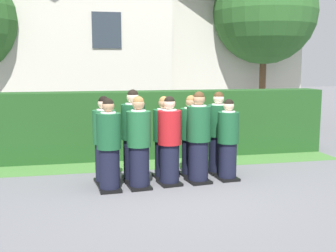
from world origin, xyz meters
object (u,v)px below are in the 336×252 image
student_front_row_1 (139,145)px  student_front_row_4 (228,142)px  student_in_red_blazer (169,143)px  student_front_row_0 (109,147)px  student_rear_row_1 (133,138)px  student_rear_row_0 (105,142)px  student_rear_row_2 (164,140)px  student_rear_row_4 (218,135)px  student_front_row_3 (199,139)px  student_rear_row_3 (191,138)px

student_front_row_1 → student_front_row_4: 1.74m
student_in_red_blazer → student_front_row_0: bearing=-172.2°
student_in_red_blazer → student_front_row_4: (1.16, 0.08, -0.04)m
student_front_row_1 → student_rear_row_1: size_ratio=0.95×
student_rear_row_0 → student_rear_row_2: 1.14m
student_front_row_0 → student_rear_row_4: 2.34m
student_rear_row_0 → student_in_red_blazer: bearing=-16.3°
student_in_red_blazer → student_rear_row_1: 0.73m
student_front_row_0 → student_front_row_3: bearing=6.3°
student_rear_row_2 → student_rear_row_4: (1.13, 0.13, 0.03)m
student_front_row_0 → student_rear_row_2: bearing=28.8°
student_front_row_3 → student_rear_row_0: bearing=169.9°
student_rear_row_3 → student_rear_row_4: 0.59m
student_front_row_3 → student_rear_row_0: student_front_row_3 is taller
student_front_row_1 → student_front_row_3: (1.13, 0.14, 0.03)m
student_front_row_3 → student_rear_row_3: (-0.02, 0.47, -0.05)m
student_rear_row_2 → student_rear_row_4: bearing=6.4°
student_front_row_3 → student_rear_row_0: 1.73m
student_front_row_4 → student_rear_row_4: size_ratio=0.94×
student_front_row_0 → student_rear_row_3: 1.77m
student_front_row_3 → student_rear_row_4: 0.78m
student_front_row_1 → student_rear_row_0: student_front_row_1 is taller
student_front_row_4 → student_rear_row_1: size_ratio=0.90×
student_front_row_4 → student_rear_row_3: (-0.62, 0.42, 0.02)m
student_front_row_0 → student_front_row_4: (2.26, 0.23, -0.04)m
student_front_row_0 → student_in_red_blazer: student_in_red_blazer is taller
student_rear_row_0 → student_rear_row_1: 0.55m
student_in_red_blazer → student_rear_row_0: size_ratio=1.00×
student_rear_row_1 → student_in_red_blazer: bearing=-33.2°
student_front_row_3 → student_rear_row_1: size_ratio=0.98×
student_rear_row_1 → student_rear_row_3: (1.15, 0.11, -0.07)m
student_rear_row_2 → student_rear_row_3: student_rear_row_3 is taller
student_front_row_4 → student_rear_row_1: (-1.76, 0.32, 0.09)m
student_in_red_blazer → student_rear_row_3: size_ratio=1.02×
student_rear_row_1 → student_rear_row_4: 1.74m
student_rear_row_2 → student_rear_row_3: bearing=6.1°
student_front_row_0 → student_rear_row_1: 0.74m
student_front_row_1 → student_front_row_4: bearing=6.3°
student_rear_row_3 → student_front_row_4: bearing=-34.5°
student_front_row_3 → student_rear_row_4: size_ratio=1.03×
student_front_row_1 → student_rear_row_1: student_rear_row_1 is taller
student_front_row_0 → student_front_row_1: size_ratio=0.99×
student_front_row_4 → student_rear_row_1: 1.79m
student_in_red_blazer → student_rear_row_0: student_in_red_blazer is taller
student_front_row_1 → student_in_red_blazer: 0.59m
student_in_red_blazer → student_rear_row_3: (0.54, 0.51, -0.02)m
student_front_row_3 → student_rear_row_4: bearing=43.9°
student_rear_row_1 → student_rear_row_3: 1.15m
student_in_red_blazer → student_rear_row_3: 0.74m
student_in_red_blazer → student_rear_row_4: (1.12, 0.57, 0.01)m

